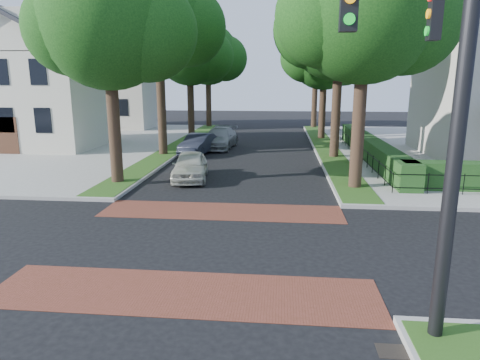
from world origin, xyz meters
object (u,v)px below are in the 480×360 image
parked_car_front (190,166)px  parked_car_rear (220,138)px  traffic_signal (445,85)px  parked_car_middle (198,144)px

parked_car_front → parked_car_rear: parked_car_rear is taller
traffic_signal → parked_car_front: (-7.19, 12.81, -4.01)m
parked_car_rear → traffic_signal: bearing=-68.3°
parked_car_rear → parked_car_middle: bearing=-106.1°
traffic_signal → parked_car_rear: bearing=107.3°
traffic_signal → parked_car_front: bearing=119.3°
traffic_signal → parked_car_front: size_ratio=1.96×
parked_car_front → parked_car_middle: parked_car_front is taller
traffic_signal → parked_car_rear: (-7.19, 23.12, -3.97)m
traffic_signal → parked_car_middle: size_ratio=1.93×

